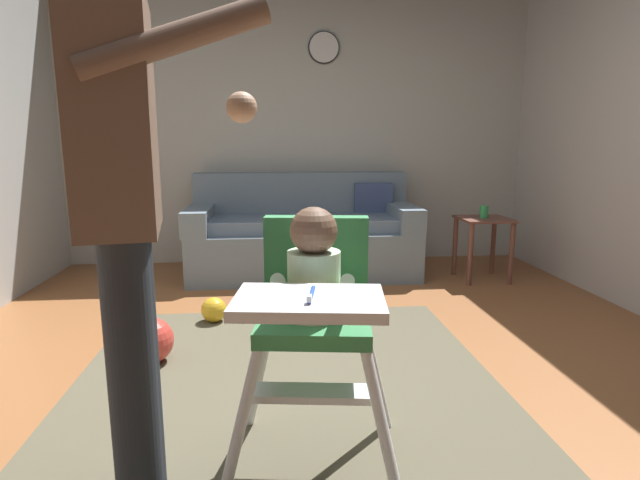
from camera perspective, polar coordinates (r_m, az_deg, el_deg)
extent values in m
cube|color=#945A32|center=(2.47, 1.33, -17.32)|extent=(5.89, 6.84, 0.10)
cube|color=#B8B8B0|center=(4.82, -2.45, 13.02)|extent=(5.09, 0.06, 2.59)
cube|color=brown|center=(2.26, -3.65, -18.70)|extent=(2.01, 2.61, 0.01)
cube|color=slate|center=(4.34, -1.97, -1.32)|extent=(1.90, 0.84, 0.40)
cube|color=slate|center=(4.60, -2.27, 4.80)|extent=(1.90, 0.22, 0.46)
cube|color=slate|center=(4.32, -13.45, 2.37)|extent=(0.20, 0.84, 0.20)
cube|color=slate|center=(4.42, 9.19, 2.73)|extent=(0.20, 0.84, 0.20)
cube|color=slate|center=(4.24, -7.42, 1.81)|extent=(0.74, 0.60, 0.11)
cube|color=slate|center=(4.29, 3.45, 1.98)|extent=(0.74, 0.60, 0.11)
cube|color=#3D4C75|center=(4.56, 6.03, 4.31)|extent=(0.35, 0.12, 0.34)
cylinder|color=white|center=(1.63, -9.33, -21.23)|extent=(0.18, 0.15, 0.53)
cylinder|color=white|center=(1.61, 7.42, -21.62)|extent=(0.15, 0.18, 0.53)
cylinder|color=white|center=(2.01, -6.81, -14.60)|extent=(0.15, 0.18, 0.53)
cylinder|color=white|center=(1.99, 6.23, -14.81)|extent=(0.18, 0.15, 0.53)
cube|color=#37834D|center=(1.68, -0.65, -9.35)|extent=(0.40, 0.40, 0.05)
cube|color=#37834D|center=(1.77, -0.43, -2.23)|extent=(0.37, 0.12, 0.31)
cube|color=white|center=(1.35, -1.24, -7.04)|extent=(0.43, 0.31, 0.03)
cube|color=white|center=(1.66, -0.81, -16.99)|extent=(0.41, 0.15, 0.02)
cylinder|color=#B5D5AC|center=(1.61, -0.69, -5.09)|extent=(0.19, 0.19, 0.22)
sphere|color=brown|center=(1.57, -0.72, 1.06)|extent=(0.15, 0.15, 0.15)
cylinder|color=#B5D5AC|center=(1.58, -4.58, -5.06)|extent=(0.06, 0.15, 0.10)
cylinder|color=#B5D5AC|center=(1.57, 3.08, -5.14)|extent=(0.06, 0.15, 0.10)
cylinder|color=blue|center=(1.34, -0.99, -6.19)|extent=(0.03, 0.13, 0.01)
cube|color=white|center=(1.28, -1.22, -6.61)|extent=(0.02, 0.03, 0.02)
cylinder|color=#262A32|center=(1.62, -20.46, -14.76)|extent=(0.14, 0.14, 0.87)
cylinder|color=#262A32|center=(1.73, -20.11, -13.06)|extent=(0.14, 0.14, 0.87)
cube|color=brown|center=(1.53, -22.18, 12.80)|extent=(0.26, 0.43, 0.64)
cylinder|color=brown|center=(1.36, -16.19, 21.09)|extent=(0.48, 0.15, 0.23)
sphere|color=tan|center=(1.35, -8.88, 14.63)|extent=(0.08, 0.08, 0.08)
cylinder|color=brown|center=(1.77, -21.27, 12.51)|extent=(0.07, 0.07, 0.57)
sphere|color=gold|center=(3.29, -11.95, -7.75)|extent=(0.16, 0.16, 0.16)
sphere|color=#D13D33|center=(2.79, -18.69, -10.75)|extent=(0.24, 0.24, 0.24)
cube|color=brown|center=(4.33, 18.11, 2.28)|extent=(0.40, 0.40, 0.02)
cylinder|color=brown|center=(4.16, 16.68, -1.63)|extent=(0.04, 0.04, 0.50)
cylinder|color=brown|center=(4.30, 20.88, -1.49)|extent=(0.04, 0.04, 0.50)
cylinder|color=brown|center=(4.47, 15.05, -0.69)|extent=(0.04, 0.04, 0.50)
cylinder|color=brown|center=(4.60, 19.02, -0.59)|extent=(0.04, 0.04, 0.50)
cylinder|color=green|center=(4.32, 18.09, 3.07)|extent=(0.07, 0.07, 0.10)
cylinder|color=white|center=(4.86, 0.44, 20.99)|extent=(0.26, 0.03, 0.26)
cylinder|color=black|center=(4.88, 0.42, 20.96)|extent=(0.29, 0.02, 0.29)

